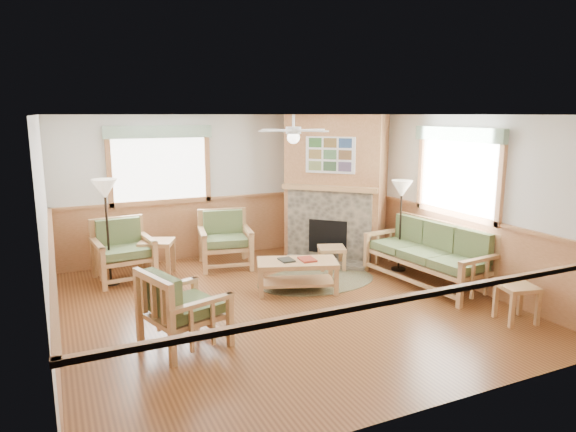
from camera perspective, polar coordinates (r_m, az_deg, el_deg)
name	(u,v)px	position (r m, az deg, el deg)	size (l,w,h in m)	color
floor	(283,305)	(7.53, -0.52, -9.86)	(6.00, 6.00, 0.01)	brown
ceiling	(283,115)	(7.02, -0.56, 11.19)	(6.00, 6.00, 0.01)	white
wall_back	(218,186)	(9.93, -7.73, 3.30)	(6.00, 0.02, 2.70)	silver
wall_front	(425,272)	(4.67, 14.96, -6.06)	(6.00, 0.02, 2.70)	silver
wall_left	(47,234)	(6.54, -25.24, -1.83)	(0.02, 6.00, 2.70)	silver
wall_right	(450,199)	(8.81, 17.53, 1.86)	(0.02, 6.00, 2.70)	silver
wainscot	(283,268)	(7.35, -0.53, -5.82)	(6.00, 6.00, 1.10)	#AC7246
fireplace	(336,186)	(9.88, 5.38, 3.32)	(2.20, 2.20, 2.70)	#AC7246
window_back	(158,124)	(9.53, -14.27, 9.85)	(1.90, 0.16, 1.50)	white
window_right	(461,126)	(8.53, 18.72, 9.48)	(0.16, 1.90, 1.50)	white
ceiling_fan	(293,118)	(7.42, 0.61, 10.88)	(1.24, 1.24, 0.36)	white
sofa	(427,254)	(8.59, 15.21, -4.12)	(0.87, 2.13, 0.98)	tan
armchair_back_left	(123,251)	(8.88, -17.82, -3.70)	(0.89, 0.89, 1.00)	tan
armchair_back_right	(225,240)	(9.28, -7.00, -2.62)	(0.88, 0.88, 0.99)	tan
armchair_left	(184,307)	(6.26, -11.46, -9.90)	(0.84, 0.84, 0.94)	tan
coffee_table	(297,276)	(8.00, 1.02, -6.67)	(1.23, 0.61, 0.49)	tan
end_table_chairs	(157,258)	(9.04, -14.31, -4.52)	(0.54, 0.52, 0.61)	tan
end_table_sofa	(516,303)	(7.51, 24.04, -8.85)	(0.45, 0.43, 0.50)	tan
footstool	(332,258)	(9.17, 4.87, -4.65)	(0.46, 0.46, 0.40)	tan
braided_rug	(316,280)	(8.56, 3.17, -7.16)	(2.04, 2.04, 0.01)	brown
floor_lamp_left	(108,232)	(8.67, -19.40, -1.71)	(0.39, 0.39, 1.72)	black
floor_lamp_right	(400,226)	(9.14, 12.37, -1.05)	(0.37, 0.37, 1.60)	black
book_red	(307,258)	(7.94, 2.16, -4.74)	(0.22, 0.30, 0.03)	maroon
book_dark	(286,259)	(7.92, -0.18, -4.81)	(0.20, 0.27, 0.03)	black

